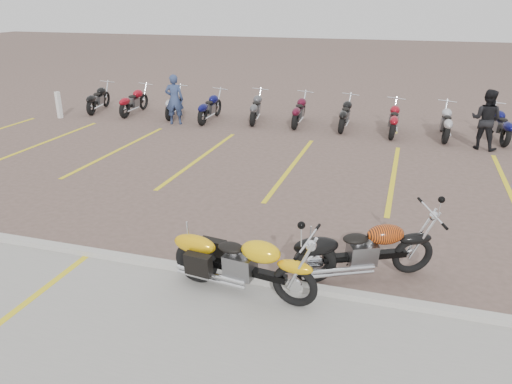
% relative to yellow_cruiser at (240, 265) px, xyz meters
% --- Properties ---
extents(ground, '(100.00, 100.00, 0.00)m').
position_rel_yellow_cruiser_xyz_m(ground, '(-0.69, 2.32, -0.49)').
color(ground, brown).
rests_on(ground, ground).
extents(concrete_apron, '(60.00, 5.00, 0.01)m').
position_rel_yellow_cruiser_xyz_m(concrete_apron, '(-0.69, -2.18, -0.49)').
color(concrete_apron, '#9E9B93').
rests_on(concrete_apron, ground).
extents(curb, '(60.00, 0.18, 0.12)m').
position_rel_yellow_cruiser_xyz_m(curb, '(-0.69, 0.32, -0.43)').
color(curb, '#ADAAA3').
rests_on(curb, ground).
extents(parking_stripes, '(38.00, 5.50, 0.01)m').
position_rel_yellow_cruiser_xyz_m(parking_stripes, '(-0.69, 6.32, -0.49)').
color(parking_stripes, yellow).
rests_on(parking_stripes, ground).
extents(yellow_cruiser, '(2.40, 0.51, 0.99)m').
position_rel_yellow_cruiser_xyz_m(yellow_cruiser, '(0.00, 0.00, 0.00)').
color(yellow_cruiser, black).
rests_on(yellow_cruiser, ground).
extents(flame_cruiser, '(2.19, 1.19, 0.98)m').
position_rel_yellow_cruiser_xyz_m(flame_cruiser, '(1.71, 0.98, -0.01)').
color(flame_cruiser, black).
rests_on(flame_cruiser, ground).
extents(person_a, '(0.74, 0.59, 1.79)m').
position_rel_yellow_cruiser_xyz_m(person_a, '(-5.90, 9.88, 0.40)').
color(person_a, navy).
rests_on(person_a, ground).
extents(person_b, '(1.07, 0.97, 1.81)m').
position_rel_yellow_cruiser_xyz_m(person_b, '(4.44, 9.73, 0.41)').
color(person_b, black).
rests_on(person_b, ground).
extents(bollard, '(0.18, 0.18, 1.00)m').
position_rel_yellow_cruiser_xyz_m(bollard, '(-10.56, 9.45, 0.01)').
color(bollard, silver).
rests_on(bollard, ground).
extents(bg_bike_row, '(20.67, 2.06, 1.10)m').
position_rel_yellow_cruiser_xyz_m(bg_bike_row, '(0.05, 10.87, 0.06)').
color(bg_bike_row, black).
rests_on(bg_bike_row, ground).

